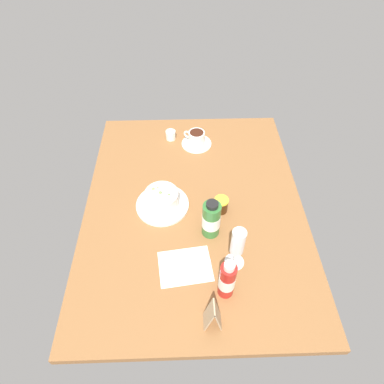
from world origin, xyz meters
TOP-DOWN VIEW (x-y plane):
  - ground_plane at (0.00, 0.00)cm, footprint 110.00×84.00cm
  - porridge_bowl at (0.75, -12.22)cm, footprint 20.26×20.26cm
  - cutlery_setting at (27.15, -3.48)cm, footprint 15.57×18.93cm
  - coffee_cup at (-35.86, 2.32)cm, footprint 13.67×13.67cm
  - creamer_jug at (-40.14, -9.39)cm, footprint 4.49×5.46cm
  - wine_glass at (25.98, 12.61)cm, footprint 6.62×6.62cm
  - jam_jar at (3.55, 10.04)cm, footprint 5.34×5.34cm
  - sauce_bottle_green at (13.39, 5.43)cm, footprint 6.47×6.47cm
  - sauce_bottle_red at (36.25, 8.54)cm, footprint 5.05×5.05cm
  - menu_card at (45.73, 3.78)cm, footprint 4.92×5.37cm

SIDE VIEW (x-z plane):
  - ground_plane at x=0.00cm, z-range -3.00..0.00cm
  - cutlery_setting at x=27.15cm, z-range -0.20..0.70cm
  - creamer_jug at x=-40.14cm, z-range -0.24..4.64cm
  - coffee_cup at x=-35.86cm, z-range -0.42..6.22cm
  - jam_jar at x=3.55cm, z-range 0.04..6.26cm
  - porridge_bowl at x=0.75cm, z-range -0.61..7.64cm
  - menu_card at x=45.73cm, z-range -0.04..11.54cm
  - sauce_bottle_green at x=13.39cm, z-range -0.60..15.58cm
  - sauce_bottle_red at x=36.25cm, z-range -0.77..16.24cm
  - wine_glass at x=25.98cm, z-range 2.48..19.97cm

